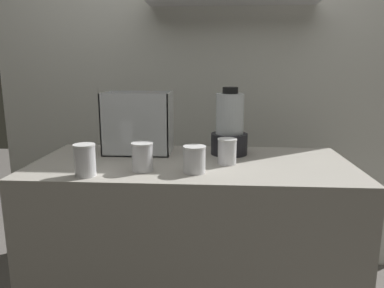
{
  "coord_description": "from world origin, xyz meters",
  "views": [
    {
      "loc": [
        0.1,
        -1.56,
        1.31
      ],
      "look_at": [
        0.0,
        0.0,
        0.98
      ],
      "focal_mm": 33.89,
      "sensor_mm": 36.0,
      "label": 1
    }
  ],
  "objects_px": {
    "carrot_display_bin": "(138,134)",
    "juice_cup_carrot_right": "(227,153)",
    "juice_cup_pomegranate_far_left": "(85,162)",
    "juice_cup_beet_left": "(142,159)",
    "juice_cup_orange_middle": "(194,161)",
    "blender_pitcher": "(230,127)"
  },
  "relations": [
    {
      "from": "carrot_display_bin",
      "to": "blender_pitcher",
      "type": "height_order",
      "value": "blender_pitcher"
    },
    {
      "from": "juice_cup_carrot_right",
      "to": "blender_pitcher",
      "type": "bearing_deg",
      "value": 85.28
    },
    {
      "from": "juice_cup_pomegranate_far_left",
      "to": "juice_cup_carrot_right",
      "type": "relative_size",
      "value": 1.12
    },
    {
      "from": "juice_cup_pomegranate_far_left",
      "to": "juice_cup_beet_left",
      "type": "bearing_deg",
      "value": 21.97
    },
    {
      "from": "juice_cup_orange_middle",
      "to": "juice_cup_beet_left",
      "type": "bearing_deg",
      "value": 177.14
    },
    {
      "from": "juice_cup_pomegranate_far_left",
      "to": "carrot_display_bin",
      "type": "bearing_deg",
      "value": 73.81
    },
    {
      "from": "carrot_display_bin",
      "to": "juice_cup_pomegranate_far_left",
      "type": "xyz_separation_m",
      "value": [
        -0.12,
        -0.41,
        -0.04
      ]
    },
    {
      "from": "juice_cup_orange_middle",
      "to": "juice_cup_carrot_right",
      "type": "height_order",
      "value": "juice_cup_carrot_right"
    },
    {
      "from": "juice_cup_beet_left",
      "to": "juice_cup_carrot_right",
      "type": "height_order",
      "value": "juice_cup_beet_left"
    },
    {
      "from": "juice_cup_carrot_right",
      "to": "juice_cup_beet_left",
      "type": "bearing_deg",
      "value": -158.91
    },
    {
      "from": "carrot_display_bin",
      "to": "juice_cup_carrot_right",
      "type": "distance_m",
      "value": 0.47
    },
    {
      "from": "juice_cup_pomegranate_far_left",
      "to": "juice_cup_orange_middle",
      "type": "distance_m",
      "value": 0.42
    },
    {
      "from": "juice_cup_pomegranate_far_left",
      "to": "juice_cup_carrot_right",
      "type": "bearing_deg",
      "value": 21.42
    },
    {
      "from": "juice_cup_beet_left",
      "to": "juice_cup_carrot_right",
      "type": "xyz_separation_m",
      "value": [
        0.34,
        0.13,
        -0.0
      ]
    },
    {
      "from": "blender_pitcher",
      "to": "juice_cup_orange_middle",
      "type": "xyz_separation_m",
      "value": [
        -0.15,
        -0.33,
        -0.08
      ]
    },
    {
      "from": "blender_pitcher",
      "to": "juice_cup_pomegranate_far_left",
      "type": "bearing_deg",
      "value": -144.76
    },
    {
      "from": "juice_cup_pomegranate_far_left",
      "to": "juice_cup_beet_left",
      "type": "xyz_separation_m",
      "value": [
        0.21,
        0.08,
        -0.0
      ]
    },
    {
      "from": "juice_cup_beet_left",
      "to": "juice_cup_orange_middle",
      "type": "relative_size",
      "value": 1.07
    },
    {
      "from": "carrot_display_bin",
      "to": "juice_cup_beet_left",
      "type": "relative_size",
      "value": 2.75
    },
    {
      "from": "juice_cup_orange_middle",
      "to": "juice_cup_carrot_right",
      "type": "bearing_deg",
      "value": 47.1
    },
    {
      "from": "carrot_display_bin",
      "to": "juice_cup_carrot_right",
      "type": "height_order",
      "value": "carrot_display_bin"
    },
    {
      "from": "juice_cup_pomegranate_far_left",
      "to": "juice_cup_orange_middle",
      "type": "height_order",
      "value": "juice_cup_pomegranate_far_left"
    }
  ]
}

